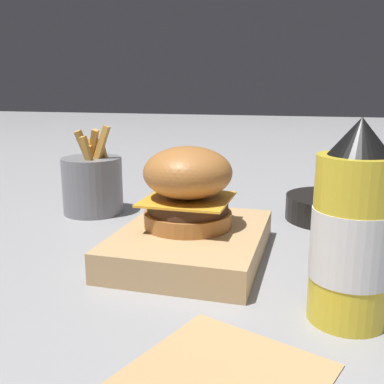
# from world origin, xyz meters

# --- Properties ---
(ground_plane) EXTENTS (6.00, 6.00, 0.00)m
(ground_plane) POSITION_xyz_m (0.00, 0.00, 0.00)
(ground_plane) COLOR gray
(serving_board) EXTENTS (0.24, 0.18, 0.04)m
(serving_board) POSITION_xyz_m (-0.05, 0.05, 0.02)
(serving_board) COLOR tan
(serving_board) RESTS_ON ground_plane
(burger) EXTENTS (0.12, 0.12, 0.11)m
(burger) POSITION_xyz_m (-0.04, 0.06, 0.09)
(burger) COLOR #AD6B33
(burger) RESTS_ON serving_board
(ketchup_bottle) EXTENTS (0.08, 0.08, 0.19)m
(ketchup_bottle) POSITION_xyz_m (-0.17, -0.14, 0.09)
(ketchup_bottle) COLOR yellow
(ketchup_bottle) RESTS_ON ground_plane
(fries_basket) EXTENTS (0.11, 0.11, 0.16)m
(fries_basket) POSITION_xyz_m (0.11, 0.28, 0.05)
(fries_basket) COLOR slate
(fries_basket) RESTS_ON ground_plane
(side_bowl) EXTENTS (0.15, 0.15, 0.04)m
(side_bowl) POSITION_xyz_m (0.18, -0.13, 0.02)
(side_bowl) COLOR black
(side_bowl) RESTS_ON ground_plane
(ketchup_puddle) EXTENTS (0.04, 0.04, 0.00)m
(ketchup_puddle) POSITION_xyz_m (0.18, 0.16, 0.00)
(ketchup_puddle) COLOR #B21E14
(ketchup_puddle) RESTS_ON ground_plane
(parchment_square) EXTENTS (0.18, 0.18, 0.00)m
(parchment_square) POSITION_xyz_m (-0.29, -0.04, 0.00)
(parchment_square) COLOR tan
(parchment_square) RESTS_ON ground_plane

